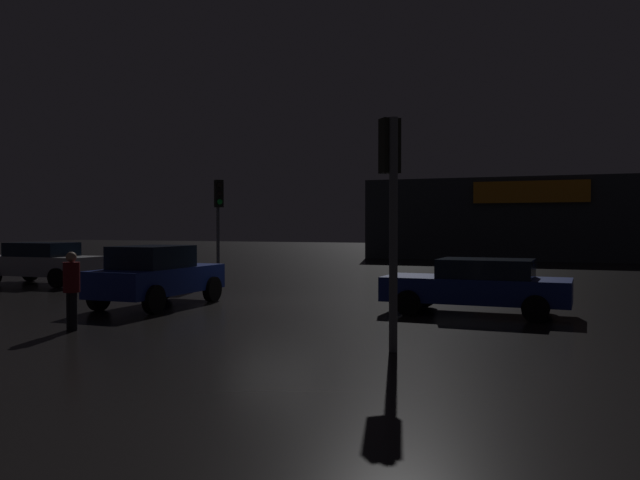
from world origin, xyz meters
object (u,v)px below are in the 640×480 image
(traffic_signal_opposite, at_px, (219,207))
(traffic_signal_cross_left, at_px, (391,187))
(car_near, at_px, (157,275))
(car_far, at_px, (478,285))
(car_crossing, at_px, (42,262))
(pedestrian, at_px, (72,285))
(store_building, at_px, (534,219))

(traffic_signal_opposite, distance_m, traffic_signal_cross_left, 14.53)
(traffic_signal_cross_left, relative_size, car_near, 0.96)
(traffic_signal_cross_left, height_order, car_near, traffic_signal_cross_left)
(car_far, relative_size, car_crossing, 0.99)
(car_crossing, bearing_deg, car_near, -26.99)
(car_far, height_order, pedestrian, pedestrian)
(traffic_signal_opposite, xyz_separation_m, traffic_signal_cross_left, (9.69, -10.82, -0.03))
(traffic_signal_cross_left, xyz_separation_m, car_near, (-7.53, 3.78, -2.02))
(pedestrian, bearing_deg, traffic_signal_cross_left, 2.29)
(store_building, distance_m, car_near, 30.53)
(traffic_signal_opposite, relative_size, traffic_signal_cross_left, 0.96)
(store_building, distance_m, traffic_signal_opposite, 24.58)
(car_near, bearing_deg, car_crossing, 153.01)
(traffic_signal_opposite, bearing_deg, car_crossing, -152.17)
(car_near, xyz_separation_m, car_crossing, (-7.89, 4.02, -0.03))
(car_far, bearing_deg, traffic_signal_cross_left, -98.41)
(traffic_signal_opposite, xyz_separation_m, car_near, (2.17, -7.04, -2.05))
(car_far, bearing_deg, pedestrian, -143.68)
(store_building, xyz_separation_m, car_crossing, (-15.92, -25.39, -1.75))
(car_near, relative_size, car_far, 0.94)
(pedestrian, bearing_deg, traffic_signal_opposite, 104.73)
(store_building, xyz_separation_m, traffic_signal_cross_left, (-0.50, -33.19, 0.30))
(car_near, bearing_deg, store_building, 74.74)
(traffic_signal_opposite, distance_m, pedestrian, 11.64)
(traffic_signal_cross_left, xyz_separation_m, car_crossing, (-15.42, 7.80, -2.05))
(store_building, distance_m, pedestrian, 34.28)
(car_crossing, bearing_deg, traffic_signal_opposite, 27.83)
(pedestrian, bearing_deg, car_near, 100.49)
(car_near, relative_size, pedestrian, 2.57)
(traffic_signal_opposite, bearing_deg, car_far, -27.88)
(traffic_signal_opposite, bearing_deg, traffic_signal_cross_left, -48.16)
(store_building, height_order, car_crossing, store_building)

